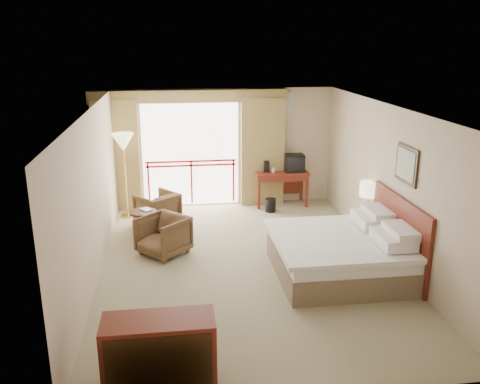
{
  "coord_description": "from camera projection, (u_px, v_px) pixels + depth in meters",
  "views": [
    {
      "loc": [
        -1.21,
        -8.02,
        3.78
      ],
      "look_at": [
        -0.07,
        0.4,
        1.2
      ],
      "focal_mm": 38.0,
      "sensor_mm": 36.0,
      "label": 1
    }
  ],
  "objects": [
    {
      "name": "table_lamp",
      "position": [
        369.0,
        190.0,
        9.56
      ],
      "size": [
        0.34,
        0.34,
        0.61
      ],
      "rotation": [
        0.0,
        0.0,
        -0.27
      ],
      "color": "tan",
      "rests_on": "nightstand"
    },
    {
      "name": "ceiling",
      "position": [
        248.0,
        109.0,
        8.08
      ],
      "size": [
        7.0,
        7.0,
        0.0
      ],
      "primitive_type": "plane",
      "rotation": [
        3.14,
        0.0,
        0.0
      ],
      "color": "white",
      "rests_on": "wall_back"
    },
    {
      "name": "floor_lamp",
      "position": [
        123.0,
        145.0,
        10.79
      ],
      "size": [
        0.47,
        0.47,
        1.85
      ],
      "rotation": [
        0.0,
        0.0,
        -0.12
      ],
      "color": "tan",
      "rests_on": "floor"
    },
    {
      "name": "curtain_left",
      "position": [
        117.0,
        156.0,
        11.36
      ],
      "size": [
        1.0,
        0.26,
        2.5
      ],
      "primitive_type": "cube",
      "color": "olive",
      "rests_on": "wall_back"
    },
    {
      "name": "headboard",
      "position": [
        399.0,
        235.0,
        8.42
      ],
      "size": [
        0.06,
        2.1,
        1.3
      ],
      "primitive_type": "cube",
      "color": "#581810",
      "rests_on": "wall_right"
    },
    {
      "name": "side_table",
      "position": [
        143.0,
        220.0,
        9.86
      ],
      "size": [
        0.53,
        0.53,
        0.57
      ],
      "rotation": [
        0.0,
        0.0,
        -0.31
      ],
      "color": "black",
      "rests_on": "floor"
    },
    {
      "name": "desk",
      "position": [
        280.0,
        178.0,
        11.9
      ],
      "size": [
        1.23,
        0.6,
        0.81
      ],
      "rotation": [
        0.0,
        0.0,
        -0.06
      ],
      "color": "#581810",
      "rests_on": "floor"
    },
    {
      "name": "dresser",
      "position": [
        160.0,
        353.0,
        5.66
      ],
      "size": [
        1.25,
        0.53,
        0.83
      ],
      "rotation": [
        0.0,
        0.0,
        0.07
      ],
      "color": "#581810",
      "rests_on": "floor"
    },
    {
      "name": "armchair_near",
      "position": [
        164.0,
        254.0,
        9.28
      ],
      "size": [
        1.1,
        1.1,
        0.72
      ],
      "primitive_type": "imported",
      "rotation": [
        0.0,
        0.0,
        -0.79
      ],
      "color": "#4B3420",
      "rests_on": "floor"
    },
    {
      "name": "tv",
      "position": [
        294.0,
        163.0,
        11.77
      ],
      "size": [
        0.45,
        0.35,
        0.41
      ],
      "rotation": [
        0.0,
        0.0,
        0.26
      ],
      "color": "black",
      "rests_on": "desk"
    },
    {
      "name": "cup",
      "position": [
        273.0,
        170.0,
        11.71
      ],
      "size": [
        0.1,
        0.1,
        0.11
      ],
      "primitive_type": "cylinder",
      "rotation": [
        0.0,
        0.0,
        -0.33
      ],
      "color": "white",
      "rests_on": "desk"
    },
    {
      "name": "hvac_vent",
      "position": [
        281.0,
        103.0,
        11.64
      ],
      "size": [
        0.5,
        0.04,
        0.5
      ],
      "primitive_type": "cube",
      "color": "silver",
      "rests_on": "wall_back"
    },
    {
      "name": "bed",
      "position": [
        342.0,
        253.0,
        8.38
      ],
      "size": [
        2.13,
        2.06,
        0.97
      ],
      "color": "brown",
      "rests_on": "floor"
    },
    {
      "name": "balcony_railing",
      "position": [
        191.0,
        171.0,
        11.8
      ],
      "size": [
        2.09,
        0.03,
        1.02
      ],
      "color": "#A4130E",
      "rests_on": "wall_back"
    },
    {
      "name": "phone",
      "position": [
        369.0,
        215.0,
        9.49
      ],
      "size": [
        0.18,
        0.15,
        0.07
      ],
      "primitive_type": "cube",
      "rotation": [
        0.0,
        0.0,
        -0.16
      ],
      "color": "black",
      "rests_on": "nightstand"
    },
    {
      "name": "wall_back",
      "position": [
        225.0,
        147.0,
        11.79
      ],
      "size": [
        5.0,
        0.0,
        5.0
      ],
      "primitive_type": "plane",
      "rotation": [
        1.57,
        0.0,
        0.0
      ],
      "color": "#C3B092",
      "rests_on": "ground"
    },
    {
      "name": "framed_art",
      "position": [
        406.0,
        165.0,
        8.07
      ],
      "size": [
        0.04,
        0.72,
        0.6
      ],
      "color": "black",
      "rests_on": "wall_right"
    },
    {
      "name": "book",
      "position": [
        143.0,
        211.0,
        9.8
      ],
      "size": [
        0.27,
        0.28,
        0.02
      ],
      "primitive_type": "imported",
      "rotation": [
        0.0,
        0.0,
        0.65
      ],
      "color": "white",
      "rests_on": "side_table"
    },
    {
      "name": "wastebasket",
      "position": [
        270.0,
        205.0,
        11.5
      ],
      "size": [
        0.29,
        0.29,
        0.3
      ],
      "primitive_type": "cylinder",
      "rotation": [
        0.0,
        0.0,
        0.22
      ],
      "color": "black",
      "rests_on": "floor"
    },
    {
      "name": "wall_right",
      "position": [
        390.0,
        185.0,
        8.79
      ],
      "size": [
        0.0,
        7.0,
        7.0
      ],
      "primitive_type": "plane",
      "rotation": [
        1.57,
        0.0,
        -1.57
      ],
      "color": "#C3B092",
      "rests_on": "ground"
    },
    {
      "name": "wall_left",
      "position": [
        94.0,
        196.0,
        8.15
      ],
      "size": [
        0.0,
        7.0,
        7.0
      ],
      "primitive_type": "plane",
      "rotation": [
        1.57,
        0.0,
        1.57
      ],
      "color": "#C3B092",
      "rests_on": "ground"
    },
    {
      "name": "curtain_right",
      "position": [
        262.0,
        152.0,
        11.78
      ],
      "size": [
        1.0,
        0.26,
        2.5
      ],
      "primitive_type": "cube",
      "color": "olive",
      "rests_on": "wall_back"
    },
    {
      "name": "valance",
      "position": [
        189.0,
        96.0,
        11.22
      ],
      "size": [
        4.4,
        0.22,
        0.28
      ],
      "primitive_type": "cube",
      "color": "olive",
      "rests_on": "wall_back"
    },
    {
      "name": "armchair_far",
      "position": [
        158.0,
        224.0,
        10.76
      ],
      "size": [
        1.06,
        1.06,
        0.7
      ],
      "primitive_type": "imported",
      "rotation": [
        0.0,
        0.0,
        -2.46
      ],
      "color": "#4B3420",
      "rests_on": "floor"
    },
    {
      "name": "balcony_door",
      "position": [
        191.0,
        155.0,
        11.71
      ],
      "size": [
        2.4,
        0.0,
        2.4
      ],
      "primitive_type": "plane",
      "rotation": [
        1.57,
        0.0,
        0.0
      ],
      "color": "white",
      "rests_on": "wall_back"
    },
    {
      "name": "floor",
      "position": [
        247.0,
        264.0,
        8.86
      ],
      "size": [
        7.0,
        7.0,
        0.0
      ],
      "primitive_type": "plane",
      "color": "gray",
      "rests_on": "ground"
    },
    {
      "name": "nightstand",
      "position": [
        367.0,
        228.0,
        9.73
      ],
      "size": [
        0.41,
        0.48,
        0.57
      ],
      "primitive_type": "cube",
      "rotation": [
        0.0,
        0.0,
        -0.03
      ],
      "color": "#581810",
      "rests_on": "floor"
    },
    {
      "name": "wall_front",
      "position": [
        298.0,
        288.0,
        5.15
      ],
      "size": [
        5.0,
        0.0,
        5.0
      ],
      "primitive_type": "plane",
      "rotation": [
        -1.57,
        0.0,
        0.0
      ],
      "color": "#C3B092",
      "rests_on": "ground"
    },
    {
      "name": "coffee_maker",
      "position": [
        266.0,
        167.0,
        11.72
      ],
      "size": [
        0.13,
        0.13,
        0.27
      ],
      "primitive_type": "cylinder",
      "rotation": [
        0.0,
        0.0,
        -0.09
      ],
      "color": "black",
      "rests_on": "desk"
    }
  ]
}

